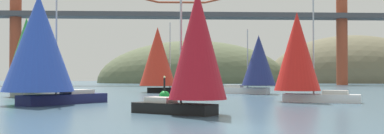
{
  "coord_description": "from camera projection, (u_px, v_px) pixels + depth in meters",
  "views": [
    {
      "loc": [
        -2.95,
        -21.46,
        2.45
      ],
      "look_at": [
        0.0,
        39.84,
        3.55
      ],
      "focal_mm": 43.38,
      "sensor_mm": 36.0,
      "label": 1
    }
  ],
  "objects": [
    {
      "name": "channel_buoy",
      "position": [
        164.0,
        96.0,
        47.62
      ],
      "size": [
        1.1,
        1.1,
        2.64
      ],
      "color": "green",
      "rests_on": "ground_plane"
    },
    {
      "name": "suspension_bridge",
      "position": [
        181.0,
        13.0,
        116.73
      ],
      "size": [
        118.25,
        6.0,
        37.38
      ],
      "color": "#A34228",
      "rests_on": "ground_plane"
    },
    {
      "name": "ground_plane",
      "position": [
        233.0,
        128.0,
        21.53
      ],
      "size": [
        360.0,
        360.0,
        0.0
      ],
      "primitive_type": "plane",
      "color": "#426075"
    },
    {
      "name": "sailboat_green_sail",
      "position": [
        27.0,
        55.0,
        52.72
      ],
      "size": [
        7.12,
        9.31,
        10.68
      ],
      "color": "#B7B2A8",
      "rests_on": "ground_plane"
    },
    {
      "name": "sailboat_crimson_sail",
      "position": [
        196.0,
        49.0,
        28.55
      ],
      "size": [
        6.75,
        5.96,
        8.57
      ],
      "color": "black",
      "rests_on": "ground_plane"
    },
    {
      "name": "sailboat_navy_sail",
      "position": [
        257.0,
        63.0,
        60.73
      ],
      "size": [
        8.5,
        6.64,
        8.59
      ],
      "color": "white",
      "rests_on": "ground_plane"
    },
    {
      "name": "sailboat_blue_spinnaker",
      "position": [
        40.0,
        46.0,
        38.0
      ],
      "size": [
        9.14,
        9.66,
        10.15
      ],
      "color": "#191E4C",
      "rests_on": "ground_plane"
    },
    {
      "name": "headland_right",
      "position": [
        353.0,
        82.0,
        159.24
      ],
      "size": [
        59.88,
        44.0,
        32.37
      ],
      "primitive_type": "ellipsoid",
      "color": "#6B664C",
      "rests_on": "ground_plane"
    },
    {
      "name": "headland_center",
      "position": [
        193.0,
        83.0,
        156.59
      ],
      "size": [
        64.39,
        44.0,
        28.2
      ],
      "primitive_type": "ellipsoid",
      "color": "#5B6647",
      "rests_on": "ground_plane"
    },
    {
      "name": "sailboat_scarlet_sail",
      "position": [
        159.0,
        58.0,
        65.74
      ],
      "size": [
        9.22,
        5.23,
        9.97
      ],
      "color": "black",
      "rests_on": "ground_plane"
    },
    {
      "name": "sailboat_red_spinnaker",
      "position": [
        299.0,
        54.0,
        42.67
      ],
      "size": [
        8.16,
        5.88,
        9.81
      ],
      "color": "white",
      "rests_on": "ground_plane"
    }
  ]
}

